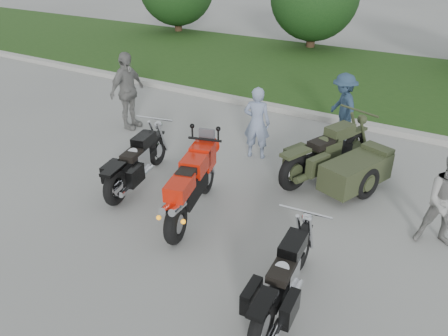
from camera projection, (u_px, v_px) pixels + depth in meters
The scene contains 10 objects.
ground at pixel (173, 231), 7.12m from camera, with size 80.00×80.00×0.00m, color #9E9E98.
curb at pixel (311, 115), 11.61m from camera, with size 60.00×0.30×0.15m, color #A6A49C.
grass_strip at pixel (357, 78), 14.75m from camera, with size 60.00×8.00×0.14m, color #2D4E1B.
sportbike_red at pixel (191, 184), 7.21m from camera, with size 0.83×2.19×1.06m.
cruiser_left at pixel (136, 164), 8.25m from camera, with size 0.73×2.26×0.88m.
cruiser_right at pixel (283, 282), 5.46m from camera, with size 0.46×2.14×0.82m.
cruiser_sidecar at pixel (342, 164), 8.21m from camera, with size 1.75×2.47×0.99m.
person_stripe at pixel (257, 123), 9.20m from camera, with size 0.57×0.37×1.57m, color #808FAE.
person_denim at pixel (342, 108), 10.00m from camera, with size 1.03×0.59×1.59m, color #293F57.
person_back at pixel (127, 91), 10.60m from camera, with size 1.11×0.46×1.89m, color gray.
Camera 1 is at (3.76, -4.53, 4.22)m, focal length 35.00 mm.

